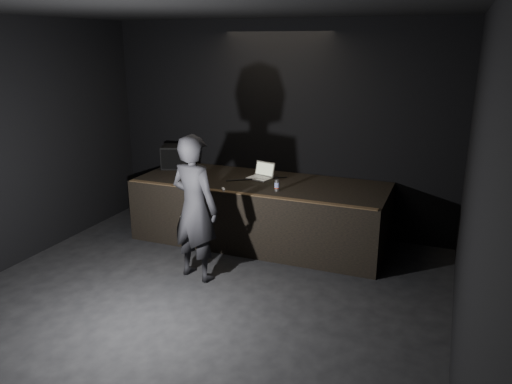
{
  "coord_description": "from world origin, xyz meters",
  "views": [
    {
      "loc": [
        2.79,
        -4.4,
        3.16
      ],
      "look_at": [
        0.09,
        2.3,
        0.96
      ],
      "focal_mm": 35.0,
      "sensor_mm": 36.0,
      "label": 1
    }
  ],
  "objects_px": {
    "stage_riser": "(260,211)",
    "stage_monitor": "(179,157)",
    "beer_can": "(277,185)",
    "laptop": "(262,174)",
    "person": "(195,208)"
  },
  "relations": [
    {
      "from": "stage_riser",
      "to": "beer_can",
      "type": "bearing_deg",
      "value": -42.58
    },
    {
      "from": "laptop",
      "to": "beer_can",
      "type": "xyz_separation_m",
      "value": [
        0.48,
        -0.61,
        0.02
      ]
    },
    {
      "from": "laptop",
      "to": "stage_riser",
      "type": "bearing_deg",
      "value": -58.68
    },
    {
      "from": "stage_monitor",
      "to": "beer_can",
      "type": "distance_m",
      "value": 2.2
    },
    {
      "from": "stage_riser",
      "to": "stage_monitor",
      "type": "bearing_deg",
      "value": 168.91
    },
    {
      "from": "stage_riser",
      "to": "beer_can",
      "type": "distance_m",
      "value": 0.81
    },
    {
      "from": "stage_riser",
      "to": "stage_monitor",
      "type": "distance_m",
      "value": 1.84
    },
    {
      "from": "stage_riser",
      "to": "stage_monitor",
      "type": "xyz_separation_m",
      "value": [
        -1.67,
        0.33,
        0.7
      ]
    },
    {
      "from": "beer_can",
      "to": "person",
      "type": "xyz_separation_m",
      "value": [
        -0.75,
        -1.18,
        -0.08
      ]
    },
    {
      "from": "laptop",
      "to": "person",
      "type": "height_order",
      "value": "person"
    },
    {
      "from": "stage_riser",
      "to": "laptop",
      "type": "xyz_separation_m",
      "value": [
        -0.07,
        0.23,
        0.57
      ]
    },
    {
      "from": "stage_riser",
      "to": "stage_monitor",
      "type": "relative_size",
      "value": 5.73
    },
    {
      "from": "stage_riser",
      "to": "person",
      "type": "bearing_deg",
      "value": -102.27
    },
    {
      "from": "stage_monitor",
      "to": "person",
      "type": "bearing_deg",
      "value": -74.92
    },
    {
      "from": "stage_monitor",
      "to": "beer_can",
      "type": "height_order",
      "value": "stage_monitor"
    }
  ]
}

